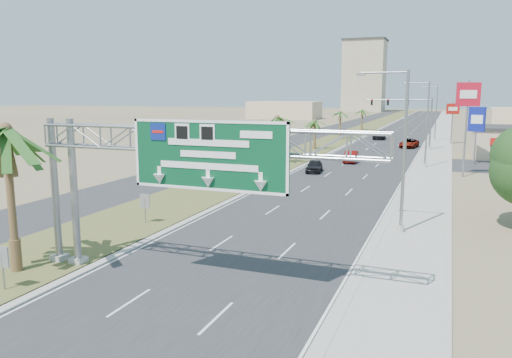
{
  "coord_description": "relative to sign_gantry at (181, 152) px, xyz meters",
  "views": [
    {
      "loc": [
        9.98,
        -9.33,
        8.56
      ],
      "look_at": [
        0.72,
        14.54,
        4.2
      ],
      "focal_mm": 35.0,
      "sensor_mm": 36.0,
      "label": 1
    }
  ],
  "objects": [
    {
      "name": "car_right_lane",
      "position": [
        5.05,
        64.62,
        -5.34
      ],
      "size": [
        3.06,
        5.43,
        1.43
      ],
      "primitive_type": "imported",
      "rotation": [
        0.0,
        0.0,
        -0.14
      ],
      "color": "gray",
      "rests_on": "ground"
    },
    {
      "name": "palm_row_f",
      "position": [
        -8.44,
        100.07,
        -1.35
      ],
      "size": [
        3.99,
        3.99,
        5.75
      ],
      "color": "brown",
      "rests_on": "ground"
    },
    {
      "name": "car_far",
      "position": [
        -1.51,
        78.58,
        -5.23
      ],
      "size": [
        2.7,
        5.82,
        1.65
      ],
      "primitive_type": "imported",
      "rotation": [
        0.0,
        0.0,
        0.07
      ],
      "color": "black",
      "rests_on": "ground"
    },
    {
      "name": "median_signback_a",
      "position": [
        -6.74,
        -3.93,
        -4.61
      ],
      "size": [
        0.75,
        0.08,
        2.08
      ],
      "color": "gray",
      "rests_on": "ground"
    },
    {
      "name": "signal_mast",
      "position": [
        6.23,
        62.05,
        -1.21
      ],
      "size": [
        10.28,
        0.71,
        8.0
      ],
      "color": "gray",
      "rests_on": "ground"
    },
    {
      "name": "palm_row_b",
      "position": [
        -8.44,
        22.07,
        -1.16
      ],
      "size": [
        3.99,
        3.99,
        5.95
      ],
      "color": "brown",
      "rests_on": "ground"
    },
    {
      "name": "opposing_road",
      "position": [
        -15.94,
        100.07,
        -6.05
      ],
      "size": [
        8.0,
        300.0,
        0.02
      ],
      "primitive_type": "cube",
      "color": "#28282B",
      "rests_on": "ground"
    },
    {
      "name": "sidewalk_right",
      "position": [
        9.56,
        100.07,
        -6.01
      ],
      "size": [
        4.0,
        300.0,
        0.1
      ],
      "primitive_type": "cube",
      "color": "#9E9B93",
      "rests_on": "ground"
    },
    {
      "name": "car_mid_lane",
      "position": [
        -0.44,
        43.6,
        -5.33
      ],
      "size": [
        1.82,
        4.49,
        1.45
      ],
      "primitive_type": "imported",
      "rotation": [
        0.0,
        0.0,
        0.06
      ],
      "color": "#650A09",
      "rests_on": "ground"
    },
    {
      "name": "palm_row_c",
      "position": [
        -8.44,
        38.07,
        -0.39
      ],
      "size": [
        3.99,
        3.99,
        6.75
      ],
      "color": "brown",
      "rests_on": "ground"
    },
    {
      "name": "pole_sign_red_far",
      "position": [
        11.35,
        73.44,
        -0.44
      ],
      "size": [
        2.15,
        1.12,
        7.19
      ],
      "color": "gray",
      "rests_on": "ground"
    },
    {
      "name": "streetlight_near",
      "position": [
        8.36,
        12.07,
        -1.36
      ],
      "size": [
        3.27,
        0.44,
        10.0
      ],
      "color": "gray",
      "rests_on": "ground"
    },
    {
      "name": "streetlight_far",
      "position": [
        8.36,
        78.07,
        -1.36
      ],
      "size": [
        3.27,
        0.44,
        10.0
      ],
      "color": "gray",
      "rests_on": "ground"
    },
    {
      "name": "sign_gantry",
      "position": [
        0.0,
        0.0,
        0.0
      ],
      "size": [
        16.75,
        1.24,
        7.5
      ],
      "color": "gray",
      "rests_on": "ground"
    },
    {
      "name": "pole_sign_red_near",
      "position": [
        12.61,
        36.64,
        1.84
      ],
      "size": [
        2.38,
        1.01,
        9.95
      ],
      "color": "gray",
      "rests_on": "ground"
    },
    {
      "name": "road",
      "position": [
        1.06,
        100.07,
        -6.05
      ],
      "size": [
        12.0,
        300.0,
        0.02
      ],
      "primitive_type": "cube",
      "color": "#28282B",
      "rests_on": "ground"
    },
    {
      "name": "median_signback_b",
      "position": [
        -7.44,
        8.07,
        -4.61
      ],
      "size": [
        0.75,
        0.08,
        2.08
      ],
      "color": "gray",
      "rests_on": "ground"
    },
    {
      "name": "median_grass",
      "position": [
        -8.94,
        100.07,
        -6.0
      ],
      "size": [
        7.0,
        300.0,
        0.12
      ],
      "primitive_type": "cube",
      "color": "#525F2A",
      "rests_on": "ground"
    },
    {
      "name": "pole_sign_blue",
      "position": [
        14.06,
        47.46,
        -0.77
      ],
      "size": [
        1.96,
        1.06,
        7.24
      ],
      "color": "gray",
      "rests_on": "ground"
    },
    {
      "name": "palm_row_e",
      "position": [
        -8.44,
        75.07,
        -0.97
      ],
      "size": [
        3.99,
        3.99,
        6.15
      ],
      "color": "brown",
      "rests_on": "ground"
    },
    {
      "name": "car_left_lane",
      "position": [
        -2.74,
        34.11,
        -5.37
      ],
      "size": [
        2.17,
        4.23,
        1.38
      ],
      "primitive_type": "imported",
      "rotation": [
        0.0,
        0.0,
        0.14
      ],
      "color": "black",
      "rests_on": "ground"
    },
    {
      "name": "building_distant_left",
      "position": [
        -43.94,
        150.07,
        -3.06
      ],
      "size": [
        24.0,
        14.0,
        6.0
      ],
      "primitive_type": "cube",
      "color": "#CBAF89",
      "rests_on": "ground"
    },
    {
      "name": "palm_row_d",
      "position": [
        -8.44,
        56.07,
        -1.64
      ],
      "size": [
        3.99,
        3.99,
        5.45
      ],
      "color": "brown",
      "rests_on": "ground"
    },
    {
      "name": "streetlight_mid",
      "position": [
        8.36,
        42.07,
        -1.36
      ],
      "size": [
        3.27,
        0.44,
        10.0
      ],
      "color": "gray",
      "rests_on": "ground"
    },
    {
      "name": "palm_near",
      "position": [
        -8.14,
        -1.93,
        0.87
      ],
      "size": [
        5.7,
        5.7,
        8.35
      ],
      "color": "brown",
      "rests_on": "ground"
    },
    {
      "name": "tower_distant",
      "position": [
        -30.94,
        240.07,
        11.44
      ],
      "size": [
        20.0,
        16.0,
        35.0
      ],
      "primitive_type": "cube",
      "color": "tan",
      "rests_on": "ground"
    }
  ]
}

